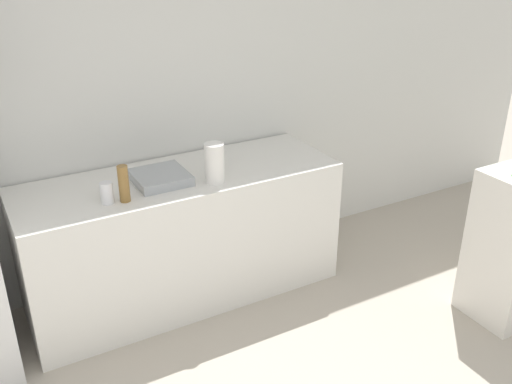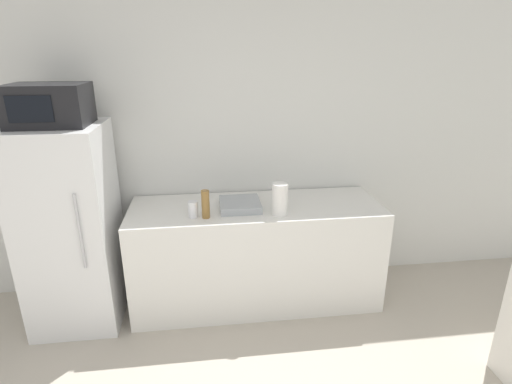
% 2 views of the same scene
% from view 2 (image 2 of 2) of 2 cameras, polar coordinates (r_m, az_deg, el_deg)
% --- Properties ---
extents(wall_back, '(8.00, 0.06, 2.60)m').
position_cam_2_polar(wall_back, '(3.56, -6.48, 6.25)').
color(wall_back, silver).
rests_on(wall_back, ground_plane).
extents(refrigerator, '(0.66, 0.70, 1.61)m').
position_cam_2_polar(refrigerator, '(3.45, -24.93, -4.69)').
color(refrigerator, silver).
rests_on(refrigerator, ground_plane).
extents(microwave, '(0.52, 0.42, 0.29)m').
position_cam_2_polar(microwave, '(3.20, -27.42, 10.99)').
color(microwave, black).
rests_on(microwave, refrigerator).
extents(counter, '(2.09, 0.71, 0.90)m').
position_cam_2_polar(counter, '(3.51, 0.04, -8.75)').
color(counter, silver).
rests_on(counter, ground_plane).
extents(sink_basin, '(0.33, 0.34, 0.06)m').
position_cam_2_polar(sink_basin, '(3.26, -2.30, -1.80)').
color(sink_basin, '#9EA3A8').
rests_on(sink_basin, counter).
extents(bottle_tall, '(0.06, 0.06, 0.22)m').
position_cam_2_polar(bottle_tall, '(3.07, -7.22, -1.74)').
color(bottle_tall, olive).
rests_on(bottle_tall, counter).
extents(bottle_short, '(0.07, 0.07, 0.13)m').
position_cam_2_polar(bottle_short, '(3.11, -8.97, -2.45)').
color(bottle_short, silver).
rests_on(bottle_short, counter).
extents(paper_towel_roll, '(0.12, 0.12, 0.25)m').
position_cam_2_polar(paper_towel_roll, '(3.11, 3.43, -1.02)').
color(paper_towel_roll, white).
rests_on(paper_towel_roll, counter).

